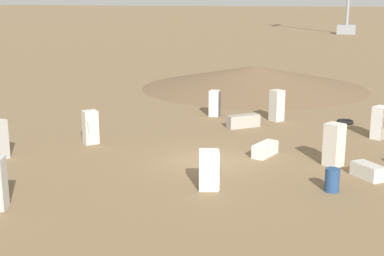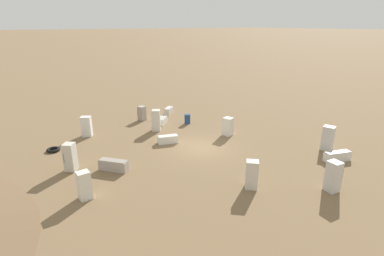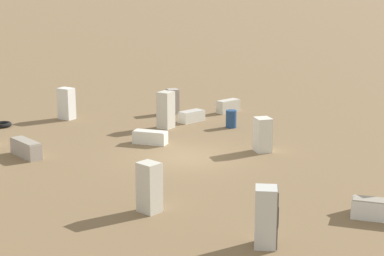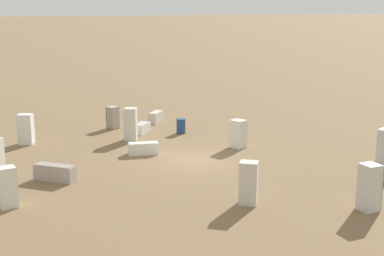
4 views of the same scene
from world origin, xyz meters
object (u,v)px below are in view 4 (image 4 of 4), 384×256
at_px(discarded_fridge_3, 156,117).
at_px(discarded_fridge_9, 131,124).
at_px(discarded_fridge_4, 249,183).
at_px(discarded_fridge_7, 113,118).
at_px(discarded_fridge_5, 369,187).
at_px(discarded_fridge_8, 238,134).
at_px(discarded_fridge_1, 26,129).
at_px(discarded_fridge_13, 142,128).
at_px(rusty_barrel, 181,126).
at_px(discarded_fridge_10, 7,187).
at_px(discarded_fridge_12, 143,148).
at_px(discarded_fridge_11, 55,173).

xyz_separation_m(discarded_fridge_3, discarded_fridge_9, (-3.41, -3.78, 0.59)).
distance_m(discarded_fridge_4, discarded_fridge_7, 15.37).
height_order(discarded_fridge_5, discarded_fridge_9, discarded_fridge_9).
height_order(discarded_fridge_4, discarded_fridge_8, discarded_fridge_4).
height_order(discarded_fridge_1, discarded_fridge_5, discarded_fridge_5).
xyz_separation_m(discarded_fridge_8, discarded_fridge_13, (-3.21, 5.85, -0.48)).
bearing_deg(discarded_fridge_1, discarded_fridge_4, -37.96).
height_order(discarded_fridge_3, rusty_barrel, rusty_barrel).
relative_size(discarded_fridge_3, discarded_fridge_13, 0.95).
relative_size(discarded_fridge_3, discarded_fridge_5, 0.78).
bearing_deg(discarded_fridge_3, discarded_fridge_13, -83.17).
relative_size(discarded_fridge_4, discarded_fridge_13, 1.15).
bearing_deg(discarded_fridge_1, discarded_fridge_10, -75.63).
distance_m(discarded_fridge_3, discarded_fridge_8, 8.28).
height_order(discarded_fridge_3, discarded_fridge_5, discarded_fridge_5).
relative_size(discarded_fridge_8, discarded_fridge_12, 0.91).
bearing_deg(discarded_fridge_1, discarded_fridge_3, 41.45).
distance_m(discarded_fridge_1, discarded_fridge_7, 5.91).
distance_m(discarded_fridge_13, rusty_barrel, 2.45).
height_order(discarded_fridge_5, rusty_barrel, discarded_fridge_5).
height_order(discarded_fridge_3, discarded_fridge_10, discarded_fridge_10).
bearing_deg(rusty_barrel, discarded_fridge_10, -146.40).
height_order(discarded_fridge_5, discarded_fridge_10, discarded_fridge_5).
distance_m(discarded_fridge_1, discarded_fridge_4, 14.98).
bearing_deg(discarded_fridge_13, discarded_fridge_9, -84.80).
distance_m(discarded_fridge_11, discarded_fridge_13, 9.85).
xyz_separation_m(discarded_fridge_12, discarded_fridge_13, (1.92, 4.57, -0.01)).
distance_m(discarded_fridge_7, discarded_fridge_11, 10.69).
bearing_deg(discarded_fridge_13, discarded_fridge_3, 95.78).
height_order(discarded_fridge_3, discarded_fridge_9, discarded_fridge_9).
bearing_deg(discarded_fridge_5, discarded_fridge_1, -145.96).
bearing_deg(discarded_fridge_5, discarded_fridge_12, -154.55).
xyz_separation_m(discarded_fridge_8, discarded_fridge_12, (-5.13, 1.28, -0.47)).
bearing_deg(discarded_fridge_8, discarded_fridge_11, 167.92).
height_order(discarded_fridge_3, discarded_fridge_13, discarded_fridge_3).
relative_size(discarded_fridge_1, rusty_barrel, 1.89).
relative_size(discarded_fridge_8, rusty_barrel, 1.70).
distance_m(discarded_fridge_8, discarded_fridge_13, 6.69).
height_order(discarded_fridge_8, discarded_fridge_11, discarded_fridge_8).
distance_m(discarded_fridge_8, discarded_fridge_11, 10.44).
bearing_deg(rusty_barrel, discarded_fridge_8, -75.76).
relative_size(discarded_fridge_1, discarded_fridge_8, 1.11).
distance_m(discarded_fridge_9, rusty_barrel, 3.42).
distance_m(discarded_fridge_8, discarded_fridge_9, 6.32).
bearing_deg(discarded_fridge_12, discarded_fridge_1, 60.64).
bearing_deg(discarded_fridge_9, discarded_fridge_10, 164.67).
relative_size(discarded_fridge_7, discarded_fridge_9, 0.74).
relative_size(discarded_fridge_11, discarded_fridge_13, 1.21).
height_order(discarded_fridge_5, discarded_fridge_13, discarded_fridge_5).
distance_m(discarded_fridge_8, discarded_fridge_12, 5.31).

